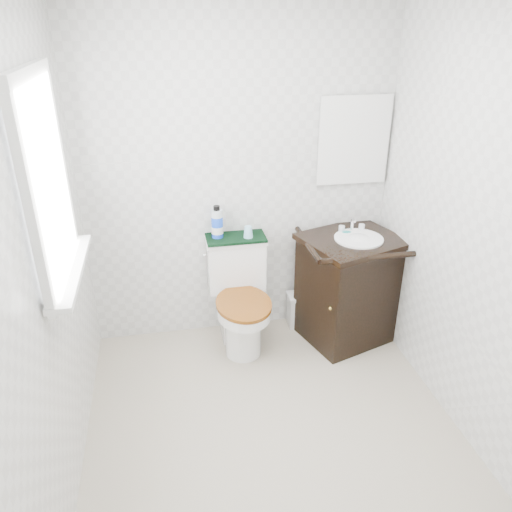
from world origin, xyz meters
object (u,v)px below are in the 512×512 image
object	(u,v)px
trash_bin	(299,309)
cup	(248,232)
vanity	(349,286)
mouthwash_bottle	(217,223)
toilet	(239,301)

from	to	relation	value
trash_bin	cup	bearing A→B (deg)	-174.69
vanity	mouthwash_bottle	size ratio (longest dim) A/B	3.92
trash_bin	mouthwash_bottle	size ratio (longest dim) A/B	1.19
toilet	vanity	world-z (taller)	vanity
toilet	cup	distance (m)	0.52
vanity	trash_bin	xyz separation A→B (m)	(-0.32, 0.20, -0.29)
trash_bin	cup	distance (m)	0.83
cup	toilet	bearing A→B (deg)	-132.22
mouthwash_bottle	trash_bin	bearing A→B (deg)	-0.83
toilet	mouthwash_bottle	bearing A→B (deg)	132.13
cup	mouthwash_bottle	bearing A→B (deg)	167.40
cup	vanity	bearing A→B (deg)	-12.19
toilet	vanity	distance (m)	0.82
trash_bin	cup	xyz separation A→B (m)	(-0.41, -0.04, 0.72)
vanity	cup	size ratio (longest dim) A/B	11.05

